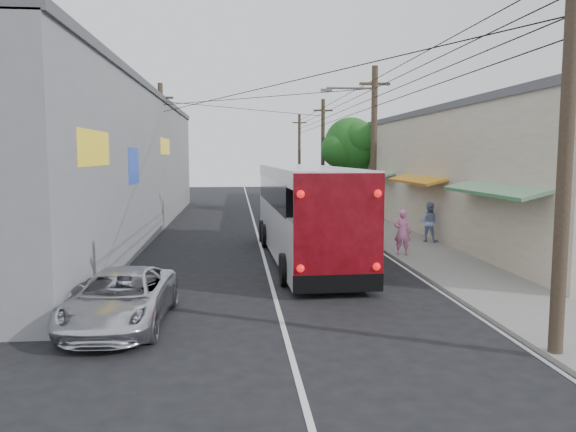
# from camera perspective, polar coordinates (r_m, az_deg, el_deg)

# --- Properties ---
(ground) EXTENTS (120.00, 120.00, 0.00)m
(ground) POSITION_cam_1_polar(r_m,az_deg,el_deg) (12.90, -0.29, -11.88)
(ground) COLOR black
(ground) RESTS_ON ground
(sidewalk) EXTENTS (3.00, 80.00, 0.12)m
(sidewalk) POSITION_cam_1_polar(r_m,az_deg,el_deg) (33.33, 7.85, -0.67)
(sidewalk) COLOR slate
(sidewalk) RESTS_ON ground
(building_right) EXTENTS (7.09, 40.00, 6.25)m
(building_right) POSITION_cam_1_polar(r_m,az_deg,el_deg) (36.29, 14.13, 4.65)
(building_right) COLOR beige
(building_right) RESTS_ON ground
(building_left) EXTENTS (7.20, 36.00, 7.25)m
(building_left) POSITION_cam_1_polar(r_m,az_deg,el_deg) (31.12, -19.21, 5.19)
(building_left) COLOR gray
(building_left) RESTS_ON ground
(utility_poles) EXTENTS (11.80, 45.28, 8.00)m
(utility_poles) POSITION_cam_1_polar(r_m,az_deg,el_deg) (32.82, 2.04, 6.39)
(utility_poles) COLOR #473828
(utility_poles) RESTS_ON ground
(street_tree) EXTENTS (4.40, 4.00, 6.60)m
(street_tree) POSITION_cam_1_polar(r_m,az_deg,el_deg) (39.06, 6.46, 7.12)
(street_tree) COLOR #3F2B19
(street_tree) RESTS_ON ground
(coach_bus) EXTENTS (3.14, 12.47, 3.57)m
(coach_bus) POSITION_cam_1_polar(r_m,az_deg,el_deg) (21.59, 1.70, 0.46)
(coach_bus) COLOR silver
(coach_bus) RESTS_ON ground
(jeepney) EXTENTS (2.33, 4.72, 1.29)m
(jeepney) POSITION_cam_1_polar(r_m,az_deg,el_deg) (13.91, -16.63, -8.04)
(jeepney) COLOR silver
(jeepney) RESTS_ON ground
(parked_suv) EXTENTS (2.36, 5.77, 1.67)m
(parked_suv) POSITION_cam_1_polar(r_m,az_deg,el_deg) (25.88, 5.57, -0.88)
(parked_suv) COLOR #AAAAB2
(parked_suv) RESTS_ON ground
(parked_car_mid) EXTENTS (2.23, 4.57, 1.50)m
(parked_car_mid) POSITION_cam_1_polar(r_m,az_deg,el_deg) (37.81, 2.10, 1.24)
(parked_car_mid) COLOR #242529
(parked_car_mid) RESTS_ON ground
(parked_car_far) EXTENTS (1.87, 4.02, 1.28)m
(parked_car_far) POSITION_cam_1_polar(r_m,az_deg,el_deg) (39.77, 2.89, 1.32)
(parked_car_far) COLOR black
(parked_car_far) RESTS_ON ground
(pedestrian_near) EXTENTS (0.76, 0.64, 1.78)m
(pedestrian_near) POSITION_cam_1_polar(r_m,az_deg,el_deg) (22.39, 11.53, -1.62)
(pedestrian_near) COLOR pink
(pedestrian_near) RESTS_ON sidewalk
(pedestrian_far) EXTENTS (1.09, 1.05, 1.78)m
(pedestrian_far) POSITION_cam_1_polar(r_m,az_deg,el_deg) (26.08, 14.14, -0.60)
(pedestrian_far) COLOR #899DC7
(pedestrian_far) RESTS_ON sidewalk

